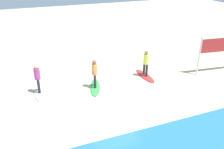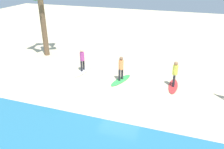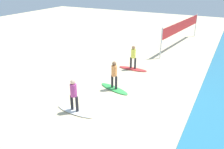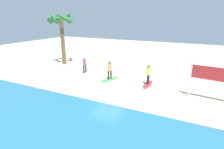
{
  "view_description": "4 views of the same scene",
  "coord_description": "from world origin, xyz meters",
  "px_view_note": "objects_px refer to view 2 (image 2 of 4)",
  "views": [
    {
      "loc": [
        4.18,
        10.43,
        6.73
      ],
      "look_at": [
        -0.09,
        -0.34,
        1.25
      ],
      "focal_mm": 38.89,
      "sensor_mm": 36.0,
      "label": 1
    },
    {
      "loc": [
        -3.4,
        11.85,
        6.97
      ],
      "look_at": [
        0.79,
        -0.47,
        0.87
      ],
      "focal_mm": 36.89,
      "sensor_mm": 36.0,
      "label": 2
    },
    {
      "loc": [
        11.44,
        4.16,
        6.16
      ],
      "look_at": [
        0.71,
        -1.51,
        1.01
      ],
      "focal_mm": 37.58,
      "sensor_mm": 36.0,
      "label": 3
    },
    {
      "loc": [
        -6.75,
        12.59,
        5.43
      ],
      "look_at": [
        -0.08,
        -0.75,
        0.78
      ],
      "focal_mm": 29.75,
      "sensor_mm": 36.0,
      "label": 4
    }
  ],
  "objects_px": {
    "surfboard_green": "(121,80)",
    "surfer_green": "(121,67)",
    "surfboard_red": "(173,86)",
    "surfer_red": "(175,72)",
    "surfer_white": "(82,58)",
    "surfboard_white": "(83,71)"
  },
  "relations": [
    {
      "from": "surfboard_green",
      "to": "surfer_green",
      "type": "height_order",
      "value": "surfer_green"
    },
    {
      "from": "surfboard_red",
      "to": "surfer_red",
      "type": "bearing_deg",
      "value": -0.99
    },
    {
      "from": "surfer_green",
      "to": "surfer_white",
      "type": "xyz_separation_m",
      "value": [
        3.08,
        -0.57,
        0.0
      ]
    },
    {
      "from": "surfboard_red",
      "to": "surfer_green",
      "type": "bearing_deg",
      "value": -86.28
    },
    {
      "from": "surfboard_green",
      "to": "surfer_green",
      "type": "distance_m",
      "value": 0.99
    },
    {
      "from": "surfer_green",
      "to": "surfboard_white",
      "type": "bearing_deg",
      "value": -10.49
    },
    {
      "from": "surfboard_green",
      "to": "surfer_white",
      "type": "bearing_deg",
      "value": -82.73
    },
    {
      "from": "surfer_green",
      "to": "surfer_red",
      "type": "bearing_deg",
      "value": -175.29
    },
    {
      "from": "surfboard_red",
      "to": "surfer_green",
      "type": "xyz_separation_m",
      "value": [
        3.43,
        0.28,
        0.99
      ]
    },
    {
      "from": "surfer_white",
      "to": "surfboard_red",
      "type": "bearing_deg",
      "value": 177.48
    },
    {
      "from": "surfboard_red",
      "to": "surfboard_white",
      "type": "bearing_deg",
      "value": -93.52
    },
    {
      "from": "surfboard_red",
      "to": "surfer_white",
      "type": "bearing_deg",
      "value": -93.52
    },
    {
      "from": "surfboard_red",
      "to": "surfer_white",
      "type": "xyz_separation_m",
      "value": [
        6.51,
        -0.29,
        0.99
      ]
    },
    {
      "from": "surfboard_white",
      "to": "surfer_white",
      "type": "distance_m",
      "value": 0.99
    },
    {
      "from": "surfer_red",
      "to": "surfer_white",
      "type": "relative_size",
      "value": 1.0
    },
    {
      "from": "surfer_red",
      "to": "surfboard_white",
      "type": "distance_m",
      "value": 6.59
    },
    {
      "from": "surfer_red",
      "to": "surfboard_green",
      "type": "xyz_separation_m",
      "value": [
        3.43,
        0.28,
        -0.99
      ]
    },
    {
      "from": "surfer_red",
      "to": "surfboard_white",
      "type": "xyz_separation_m",
      "value": [
        6.51,
        -0.29,
        -0.99
      ]
    },
    {
      "from": "surfer_red",
      "to": "surfer_white",
      "type": "height_order",
      "value": "same"
    },
    {
      "from": "surfer_green",
      "to": "surfboard_red",
      "type": "bearing_deg",
      "value": -175.29
    },
    {
      "from": "surfer_red",
      "to": "surfboard_green",
      "type": "relative_size",
      "value": 0.78
    },
    {
      "from": "surfboard_red",
      "to": "surfer_red",
      "type": "relative_size",
      "value": 1.28
    }
  ]
}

